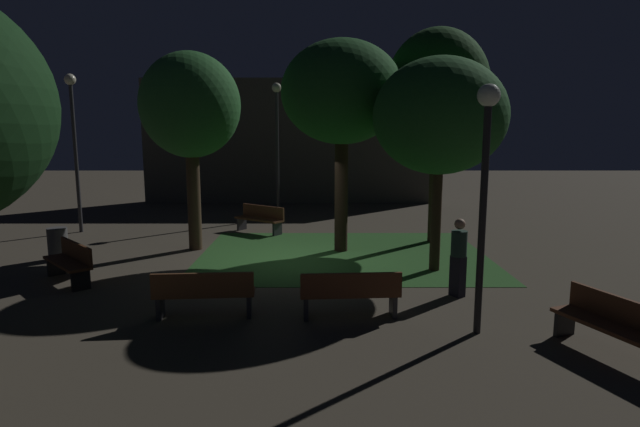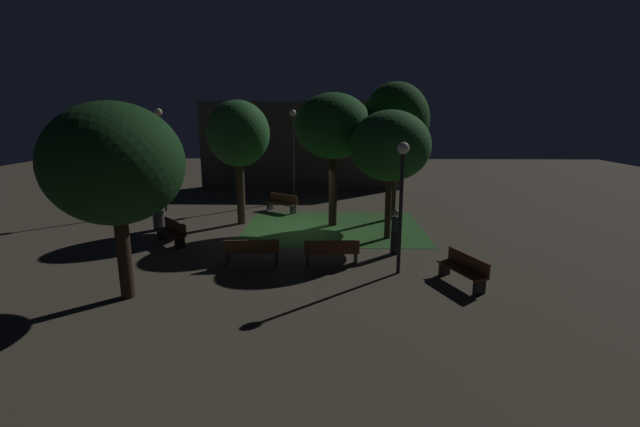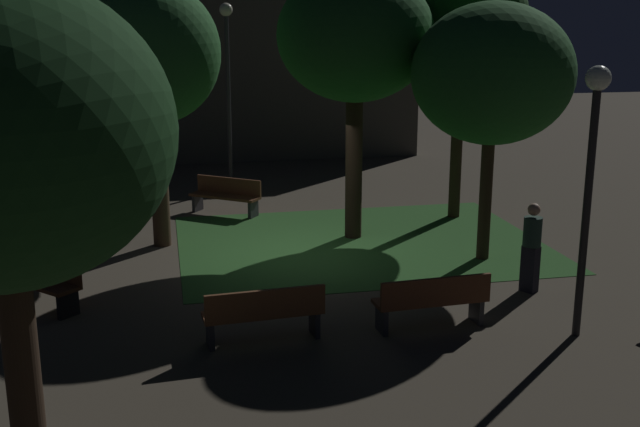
{
  "view_description": "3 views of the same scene",
  "coord_description": "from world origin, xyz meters",
  "views": [
    {
      "loc": [
        0.78,
        -13.06,
        3.37
      ],
      "look_at": [
        0.71,
        1.19,
        1.06
      ],
      "focal_mm": 29.07,
      "sensor_mm": 36.0,
      "label": 1
    },
    {
      "loc": [
        1.31,
        -17.78,
        4.92
      ],
      "look_at": [
        0.84,
        -0.53,
        0.92
      ],
      "focal_mm": 24.47,
      "sensor_mm": 36.0,
      "label": 2
    },
    {
      "loc": [
        -2.65,
        -14.83,
        4.76
      ],
      "look_at": [
        0.46,
        0.38,
        0.78
      ],
      "focal_mm": 43.46,
      "sensor_mm": 36.0,
      "label": 3
    }
  ],
  "objects": [
    {
      "name": "ground_plane",
      "position": [
        0.0,
        0.0,
        0.0
      ],
      "size": [
        60.0,
        60.0,
        0.0
      ],
      "primitive_type": "plane",
      "color": "#4C4438"
    },
    {
      "name": "grass_lawn",
      "position": [
        1.4,
        0.68,
        0.01
      ],
      "size": [
        7.71,
        5.93,
        0.01
      ],
      "primitive_type": "cube",
      "color": "#2D6028",
      "rests_on": "ground"
    },
    {
      "name": "bench_by_lamp",
      "position": [
        -1.31,
        -4.11,
        0.48
      ],
      "size": [
        1.83,
        0.62,
        0.88
      ],
      "color": "brown",
      "rests_on": "ground"
    },
    {
      "name": "bench_back_row",
      "position": [
        1.32,
        -4.11,
        0.48
      ],
      "size": [
        1.83,
        0.6,
        0.88
      ],
      "color": "brown",
      "rests_on": "ground"
    },
    {
      "name": "bench_front_left",
      "position": [
        -4.8,
        -1.84,
        0.48
      ],
      "size": [
        1.59,
        1.63,
        0.88
      ],
      "color": "#512D19",
      "rests_on": "ground"
    },
    {
      "name": "bench_corner",
      "position": [
        5.19,
        -5.62,
        0.48
      ],
      "size": [
        1.11,
        1.85,
        0.88
      ],
      "color": "brown",
      "rests_on": "ground"
    },
    {
      "name": "bench_path_side",
      "position": [
        -1.2,
        3.82,
        0.48
      ],
      "size": [
        1.73,
        1.46,
        0.88
      ],
      "color": "brown",
      "rests_on": "ground"
    },
    {
      "name": "tree_left_canopy",
      "position": [
        1.36,
        1.15,
        4.33
      ],
      "size": [
        3.28,
        3.28,
        5.76
      ],
      "color": "#2D2116",
      "rests_on": "ground"
    },
    {
      "name": "tree_back_left",
      "position": [
        4.19,
        2.39,
        4.55
      ],
      "size": [
        3.0,
        3.0,
        6.28
      ],
      "color": "#38281C",
      "rests_on": "ground"
    },
    {
      "name": "tree_back_right",
      "position": [
        -2.77,
        1.37,
        3.99
      ],
      "size": [
        2.74,
        2.74,
        5.47
      ],
      "color": "#423021",
      "rests_on": "ground"
    },
    {
      "name": "tree_tall_center",
      "position": [
        3.55,
        -0.88,
        3.67
      ],
      "size": [
        3.1,
        3.1,
        5.04
      ],
      "color": "#38281C",
      "rests_on": "ground"
    },
    {
      "name": "lamp_post_near_wall",
      "position": [
        -7.19,
        3.89,
        3.43
      ],
      "size": [
        0.36,
        0.36,
        5.13
      ],
      "color": "#333338",
      "rests_on": "ground"
    },
    {
      "name": "lamp_post_plaza_west",
      "position": [
        -0.84,
        6.61,
        3.4
      ],
      "size": [
        0.36,
        0.36,
        5.09
      ],
      "color": "#333338",
      "rests_on": "ground"
    },
    {
      "name": "lamp_post_path_center",
      "position": [
        3.41,
        -4.8,
        2.81
      ],
      "size": [
        0.36,
        0.36,
        4.08
      ],
      "color": "black",
      "rests_on": "ground"
    },
    {
      "name": "trash_bin",
      "position": [
        -6.08,
        0.16,
        0.42
      ],
      "size": [
        0.5,
        0.5,
        0.84
      ],
      "primitive_type": "cylinder",
      "color": "#4C4C4C",
      "rests_on": "ground"
    },
    {
      "name": "pedestrian",
      "position": [
        3.59,
        -2.85,
        0.85
      ],
      "size": [
        0.32,
        0.34,
        1.61
      ],
      "color": "black",
      "rests_on": "ground"
    },
    {
      "name": "building_wall_backdrop",
      "position": [
        -0.65,
        11.04,
        2.83
      ],
      "size": [
        13.32,
        0.8,
        5.66
      ],
      "primitive_type": "cube",
      "color": "#4C4742",
      "rests_on": "ground"
    }
  ]
}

